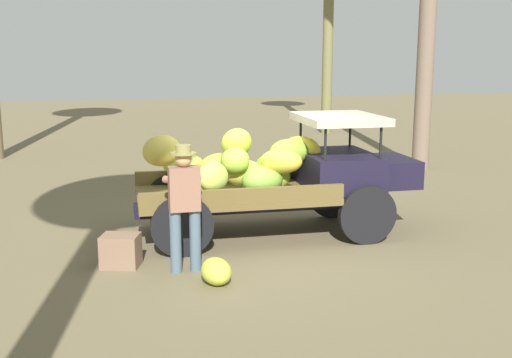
{
  "coord_description": "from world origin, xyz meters",
  "views": [
    {
      "loc": [
        -2.42,
        -9.19,
        2.87
      ],
      "look_at": [
        -0.11,
        0.13,
        0.91
      ],
      "focal_mm": 43.88,
      "sensor_mm": 36.0,
      "label": 1
    }
  ],
  "objects_px": {
    "farmer": "(184,200)",
    "wooden_crate": "(121,251)",
    "truck": "(284,175)",
    "loose_banana_bunch": "(216,271)"
  },
  "relations": [
    {
      "from": "farmer",
      "to": "loose_banana_bunch",
      "type": "height_order",
      "value": "farmer"
    },
    {
      "from": "truck",
      "to": "wooden_crate",
      "type": "relative_size",
      "value": 9.05
    },
    {
      "from": "truck",
      "to": "wooden_crate",
      "type": "height_order",
      "value": "truck"
    },
    {
      "from": "truck",
      "to": "loose_banana_bunch",
      "type": "relative_size",
      "value": 9.17
    },
    {
      "from": "truck",
      "to": "farmer",
      "type": "relative_size",
      "value": 2.66
    },
    {
      "from": "farmer",
      "to": "loose_banana_bunch",
      "type": "xyz_separation_m",
      "value": [
        0.31,
        -0.57,
        -0.8
      ]
    },
    {
      "from": "farmer",
      "to": "wooden_crate",
      "type": "bearing_deg",
      "value": 64.88
    },
    {
      "from": "truck",
      "to": "wooden_crate",
      "type": "bearing_deg",
      "value": -157.38
    },
    {
      "from": "farmer",
      "to": "wooden_crate",
      "type": "height_order",
      "value": "farmer"
    },
    {
      "from": "truck",
      "to": "wooden_crate",
      "type": "distance_m",
      "value": 2.89
    }
  ]
}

